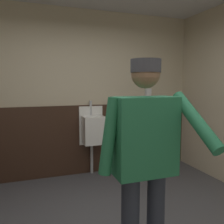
# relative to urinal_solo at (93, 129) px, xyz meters

# --- Properties ---
(wall_back) EXTENTS (4.79, 0.12, 2.72)m
(wall_back) POSITION_rel_urinal_solo_xyz_m (-0.27, 0.22, 0.58)
(wall_back) COLOR beige
(wall_back) RESTS_ON ground_plane
(wainscot_band_back) EXTENTS (4.19, 0.03, 1.17)m
(wainscot_band_back) POSITION_rel_urinal_solo_xyz_m (-0.27, 0.14, -0.19)
(wainscot_band_back) COLOR #382319
(wainscot_band_back) RESTS_ON ground_plane
(urinal_solo) EXTENTS (0.40, 0.34, 1.24)m
(urinal_solo) POSITION_rel_urinal_solo_xyz_m (0.00, 0.00, 0.00)
(urinal_solo) COLOR white
(urinal_solo) RESTS_ON ground_plane
(person) EXTENTS (0.69, 0.60, 1.70)m
(person) POSITION_rel_urinal_solo_xyz_m (-0.18, -2.18, 0.22)
(person) COLOR #2D3342
(person) RESTS_ON ground_plane
(soap_dispenser) EXTENTS (0.10, 0.07, 0.18)m
(soap_dispenser) POSITION_rel_urinal_solo_xyz_m (1.07, 0.12, 0.57)
(soap_dispenser) COLOR silver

